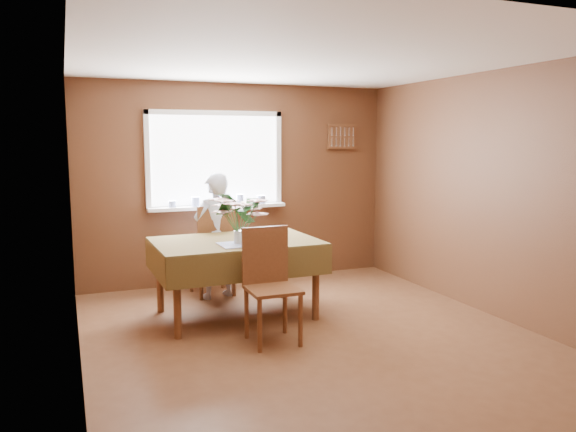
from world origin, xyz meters
name	(u,v)px	position (x,y,z in m)	size (l,w,h in m)	color
floor	(310,335)	(0.00, 0.00, 0.00)	(4.50, 4.50, 0.00)	brown
ceiling	(311,59)	(0.00, 0.00, 2.50)	(4.50, 4.50, 0.00)	white
wall_back	(238,184)	(0.00, 2.25, 1.25)	(4.00, 4.00, 0.00)	brown
wall_front	(483,244)	(0.00, -2.25, 1.25)	(4.00, 4.00, 0.00)	brown
wall_left	(74,212)	(-2.00, 0.00, 1.25)	(4.50, 4.50, 0.00)	brown
wall_right	(487,194)	(2.00, 0.00, 1.25)	(4.50, 4.50, 0.00)	brown
window_assembly	(217,176)	(-0.29, 2.20, 1.35)	(1.72, 0.20, 1.22)	white
spoon_rack	(342,136)	(1.45, 2.22, 1.85)	(0.44, 0.05, 0.33)	brown
dining_table	(236,249)	(-0.47, 0.81, 0.70)	(1.66, 1.15, 0.80)	brown
chair_far	(214,247)	(-0.49, 1.63, 0.57)	(0.49, 0.49, 1.07)	brown
chair_near	(270,280)	(-0.38, 0.04, 0.55)	(0.44, 0.44, 1.02)	brown
seated_woman	(216,236)	(-0.48, 1.57, 0.72)	(0.53, 0.35, 1.44)	white
flower_bouquet	(239,214)	(-0.49, 0.62, 1.08)	(0.52, 0.52, 0.44)	white
side_plate	(272,236)	(-0.04, 0.89, 0.80)	(0.25, 0.25, 0.01)	white
table_knife	(256,241)	(-0.31, 0.63, 0.80)	(0.02, 0.20, 0.00)	silver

